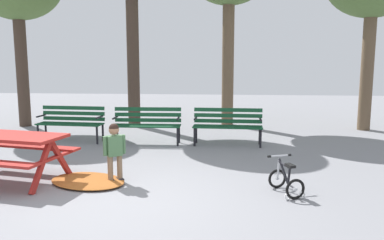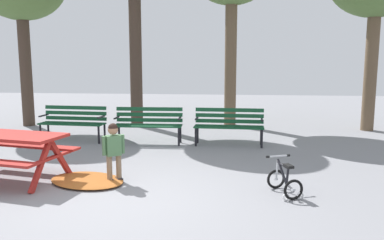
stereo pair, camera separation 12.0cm
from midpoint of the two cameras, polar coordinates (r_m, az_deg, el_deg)
ground at (r=5.57m, az=-10.93°, el=-11.80°), size 36.00×36.00×0.00m
picnic_table at (r=6.96m, az=-25.81°, el=-3.35°), size 2.02×1.65×0.79m
park_bench_far_left at (r=9.89m, az=-17.67°, el=-0.08°), size 1.63×0.56×0.85m
park_bench_left at (r=9.24m, az=-7.00°, el=-0.32°), size 1.61×0.50×0.85m
park_bench_right at (r=9.05m, az=4.91°, el=-0.47°), size 1.61×0.50×0.85m
child_standing at (r=6.31m, az=-11.89°, el=-4.13°), size 0.32×0.27×0.96m
kids_bicycle at (r=5.90m, az=13.13°, el=-8.67°), size 0.52×0.63×0.54m
leaf_pile at (r=6.53m, az=-15.63°, el=-8.60°), size 1.50×1.27×0.07m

